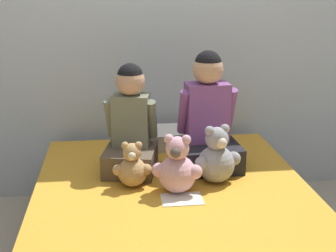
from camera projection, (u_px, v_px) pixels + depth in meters
The scene contains 9 objects.
wall_behind_bed at pixel (155, 20), 3.19m from camera, with size 8.00×0.06×2.50m.
bed at pixel (175, 234), 2.49m from camera, with size 1.49×1.89×0.44m.
child_on_left at pixel (131, 127), 2.70m from camera, with size 0.35×0.40×0.62m.
child_on_right at pixel (208, 121), 2.74m from camera, with size 0.37×0.37×0.69m.
teddy_bear_held_by_left_child at pixel (132, 168), 2.51m from camera, with size 0.21×0.16×0.25m.
teddy_bear_held_by_right_child at pixel (216, 158), 2.55m from camera, with size 0.27×0.21×0.33m.
teddy_bear_between_children at pixel (177, 168), 2.43m from camera, with size 0.26×0.20×0.32m.
pillow_at_headboard at pixel (160, 138), 3.14m from camera, with size 0.52×0.29×0.11m.
sign_card at pixel (182, 199), 2.38m from camera, with size 0.21×0.15×0.00m.
Camera 1 is at (-0.31, -2.18, 1.52)m, focal length 50.00 mm.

